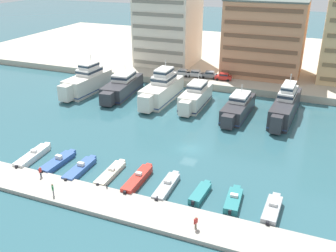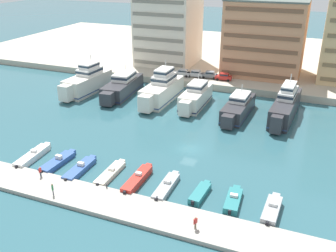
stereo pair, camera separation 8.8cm
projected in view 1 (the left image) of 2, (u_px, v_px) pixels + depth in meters
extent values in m
plane|color=#2D5B66|center=(189.00, 149.00, 63.56)|extent=(400.00, 400.00, 0.00)
cube|color=#BCB29E|center=(257.00, 57.00, 119.22)|extent=(180.00, 70.00, 1.64)
cube|color=#A8A399|center=(141.00, 211.00, 47.50)|extent=(120.00, 5.64, 0.56)
cube|color=silver|center=(88.00, 84.00, 89.91)|extent=(5.80, 14.01, 4.19)
cube|color=silver|center=(66.00, 93.00, 83.37)|extent=(2.81, 2.59, 3.56)
cube|color=#334C7F|center=(88.00, 89.00, 90.46)|extent=(5.86, 14.15, 0.24)
cube|color=white|center=(89.00, 71.00, 89.58)|extent=(4.16, 6.01, 1.52)
cube|color=#233342|center=(89.00, 70.00, 89.52)|extent=(4.21, 6.07, 0.55)
cube|color=white|center=(89.00, 65.00, 89.02)|extent=(3.24, 4.69, 1.23)
cube|color=#233342|center=(89.00, 65.00, 88.97)|extent=(3.29, 4.74, 0.44)
cylinder|color=silver|center=(91.00, 58.00, 89.10)|extent=(0.16, 0.16, 1.80)
cube|color=silver|center=(106.00, 79.00, 96.27)|extent=(4.14, 1.20, 0.20)
cube|color=#333338|center=(123.00, 87.00, 88.68)|extent=(6.18, 14.99, 3.29)
cube|color=#333338|center=(107.00, 99.00, 81.30)|extent=(2.92, 2.70, 2.80)
cube|color=#192347|center=(123.00, 92.00, 89.12)|extent=(6.24, 15.14, 0.24)
cube|color=white|center=(124.00, 76.00, 88.63)|extent=(4.37, 6.45, 1.61)
cube|color=#233342|center=(124.00, 75.00, 88.57)|extent=(4.42, 6.51, 0.58)
cylinder|color=silver|center=(125.00, 68.00, 88.74)|extent=(0.16, 0.16, 1.80)
cube|color=#333338|center=(135.00, 81.00, 95.75)|extent=(4.27, 1.25, 0.20)
cube|color=silver|center=(162.00, 92.00, 84.65)|extent=(5.10, 14.80, 4.07)
cube|color=silver|center=(146.00, 103.00, 77.50)|extent=(2.71, 2.47, 3.46)
cube|color=#334C7F|center=(162.00, 97.00, 85.19)|extent=(5.15, 14.95, 0.24)
cube|color=white|center=(164.00, 78.00, 84.41)|extent=(3.89, 6.25, 1.68)
cube|color=#233342|center=(164.00, 77.00, 84.34)|extent=(3.94, 6.31, 0.60)
cube|color=white|center=(164.00, 72.00, 83.78)|extent=(3.03, 4.87, 1.39)
cube|color=#233342|center=(164.00, 71.00, 83.72)|extent=(3.07, 4.92, 0.50)
cylinder|color=silver|center=(166.00, 64.00, 83.91)|extent=(0.16, 0.16, 1.80)
cube|color=silver|center=(175.00, 86.00, 91.60)|extent=(4.14, 0.97, 0.20)
cube|color=silver|center=(196.00, 98.00, 81.72)|extent=(4.20, 12.18, 3.53)
cube|color=silver|center=(185.00, 108.00, 75.73)|extent=(2.29, 2.08, 3.00)
cube|color=#192347|center=(196.00, 103.00, 82.19)|extent=(4.24, 12.30, 0.24)
cube|color=white|center=(197.00, 86.00, 81.47)|extent=(3.26, 5.12, 1.47)
cube|color=#233342|center=(197.00, 85.00, 81.41)|extent=(3.30, 5.17, 0.53)
cylinder|color=silver|center=(199.00, 77.00, 81.45)|extent=(0.16, 0.16, 1.80)
cube|color=silver|center=(204.00, 92.00, 87.58)|extent=(3.53, 0.91, 0.20)
cube|color=#333338|center=(238.00, 108.00, 76.79)|extent=(4.68, 13.56, 2.94)
cube|color=#333338|center=(228.00, 121.00, 70.42)|extent=(2.35, 2.15, 2.50)
cube|color=#334C7F|center=(238.00, 113.00, 77.18)|extent=(4.73, 13.70, 0.24)
cube|color=white|center=(240.00, 97.00, 76.75)|extent=(3.45, 5.76, 1.36)
cube|color=#233342|center=(240.00, 96.00, 76.69)|extent=(3.49, 5.82, 0.49)
cylinder|color=silver|center=(242.00, 88.00, 76.80)|extent=(0.16, 0.16, 1.80)
cube|color=#333338|center=(246.00, 100.00, 83.00)|extent=(3.53, 1.05, 0.20)
cube|color=#333338|center=(285.00, 108.00, 75.86)|extent=(4.85, 17.41, 3.85)
cube|color=#333338|center=(276.00, 124.00, 68.03)|extent=(2.20, 2.02, 3.28)
cube|color=#334C7F|center=(284.00, 113.00, 76.38)|extent=(4.90, 17.58, 0.24)
cube|color=white|center=(288.00, 93.00, 75.82)|extent=(3.40, 7.40, 1.54)
cube|color=#233342|center=(288.00, 92.00, 75.76)|extent=(3.44, 7.47, 0.56)
cube|color=white|center=(289.00, 87.00, 75.26)|extent=(2.65, 5.77, 1.21)
cube|color=#233342|center=(289.00, 86.00, 75.21)|extent=(2.69, 5.83, 0.44)
cylinder|color=silver|center=(291.00, 78.00, 75.53)|extent=(0.16, 0.16, 1.80)
cube|color=#333338|center=(292.00, 98.00, 83.68)|extent=(3.28, 1.10, 0.20)
cube|color=white|center=(32.00, 156.00, 60.12)|extent=(2.29, 7.52, 1.00)
cube|color=white|center=(47.00, 145.00, 63.64)|extent=(1.02, 0.86, 0.85)
cube|color=silver|center=(34.00, 151.00, 60.31)|extent=(1.01, 0.67, 0.43)
cube|color=#283847|center=(35.00, 150.00, 60.53)|extent=(0.88, 0.14, 0.26)
cube|color=black|center=(16.00, 167.00, 56.68)|extent=(0.38, 0.31, 0.60)
cube|color=#33569E|center=(57.00, 162.00, 58.52)|extent=(2.16, 6.68, 0.83)
cube|color=#33569E|center=(72.00, 152.00, 61.58)|extent=(1.08, 0.90, 0.71)
cube|color=silver|center=(59.00, 157.00, 58.64)|extent=(1.07, 0.64, 0.60)
cube|color=#283847|center=(60.00, 156.00, 58.83)|extent=(0.95, 0.12, 0.36)
cube|color=black|center=(42.00, 172.00, 55.56)|extent=(0.37, 0.29, 0.60)
cube|color=#33569E|center=(79.00, 169.00, 56.60)|extent=(1.97, 6.77, 0.81)
cube|color=#33569E|center=(92.00, 158.00, 59.79)|extent=(1.02, 0.84, 0.69)
cube|color=silver|center=(81.00, 164.00, 56.76)|extent=(1.02, 0.62, 0.52)
cube|color=#283847|center=(82.00, 163.00, 56.97)|extent=(0.91, 0.10, 0.31)
cube|color=black|center=(66.00, 180.00, 53.51)|extent=(0.37, 0.29, 0.60)
cube|color=beige|center=(110.00, 174.00, 55.55)|extent=(1.84, 6.82, 0.72)
cube|color=beige|center=(122.00, 162.00, 58.73)|extent=(0.96, 0.79, 0.61)
cube|color=silver|center=(112.00, 169.00, 55.76)|extent=(0.96, 0.62, 0.37)
cube|color=#283847|center=(112.00, 168.00, 55.97)|extent=(0.86, 0.09, 0.22)
cube|color=black|center=(98.00, 185.00, 52.44)|extent=(0.36, 0.29, 0.60)
cube|color=red|center=(137.00, 180.00, 53.69)|extent=(1.62, 7.22, 1.06)
cube|color=red|center=(149.00, 167.00, 57.02)|extent=(0.89, 0.73, 0.90)
cube|color=silver|center=(139.00, 174.00, 53.85)|extent=(0.89, 0.60, 0.41)
cube|color=#283847|center=(140.00, 172.00, 54.06)|extent=(0.81, 0.08, 0.24)
cube|color=black|center=(125.00, 193.00, 50.42)|extent=(0.36, 0.28, 0.60)
cube|color=#9EA3A8|center=(166.00, 187.00, 52.19)|extent=(1.79, 6.79, 0.83)
cube|color=#9EA3A8|center=(175.00, 174.00, 55.36)|extent=(0.95, 0.78, 0.71)
cube|color=silver|center=(167.00, 181.00, 52.37)|extent=(0.95, 0.61, 0.43)
cube|color=#283847|center=(168.00, 180.00, 52.58)|extent=(0.86, 0.09, 0.26)
cube|color=black|center=(156.00, 200.00, 49.10)|extent=(0.36, 0.28, 0.60)
cube|color=teal|center=(200.00, 194.00, 50.76)|extent=(1.89, 4.96, 0.84)
cube|color=teal|center=(207.00, 184.00, 53.02)|extent=(0.91, 0.76, 0.71)
cube|color=black|center=(193.00, 203.00, 48.55)|extent=(0.38, 0.30, 0.60)
cube|color=teal|center=(233.00, 201.00, 49.26)|extent=(2.16, 5.32, 0.83)
cube|color=teal|center=(237.00, 189.00, 51.84)|extent=(1.06, 0.89, 0.71)
cube|color=silver|center=(234.00, 195.00, 49.36)|extent=(1.04, 0.66, 0.36)
cube|color=#283847|center=(234.00, 194.00, 49.58)|extent=(0.92, 0.14, 0.22)
cube|color=black|center=(230.00, 212.00, 46.79)|extent=(0.38, 0.30, 0.60)
cube|color=#9EA3A8|center=(272.00, 211.00, 47.09)|extent=(2.04, 5.77, 1.10)
cube|color=#9EA3A8|center=(276.00, 197.00, 49.77)|extent=(1.03, 0.86, 0.93)
cube|color=silver|center=(273.00, 204.00, 47.13)|extent=(1.02, 0.64, 0.42)
cube|color=#283847|center=(273.00, 202.00, 47.34)|extent=(0.91, 0.11, 0.25)
cube|color=black|center=(267.00, 224.00, 44.50)|extent=(0.37, 0.29, 0.60)
cube|color=#B7BCC1|center=(182.00, 73.00, 96.96)|extent=(4.15, 1.82, 0.80)
cube|color=#B7BCC1|center=(183.00, 71.00, 96.61)|extent=(2.14, 1.62, 0.68)
cube|color=#1E2833|center=(183.00, 71.00, 96.61)|extent=(2.10, 1.64, 0.37)
cylinder|color=black|center=(176.00, 75.00, 96.83)|extent=(0.65, 0.24, 0.64)
cylinder|color=black|center=(178.00, 74.00, 98.28)|extent=(0.65, 0.24, 0.64)
cylinder|color=black|center=(186.00, 76.00, 95.97)|extent=(0.65, 0.24, 0.64)
cylinder|color=black|center=(188.00, 75.00, 97.43)|extent=(0.65, 0.24, 0.64)
cube|color=#B7BCC1|center=(195.00, 74.00, 96.17)|extent=(4.20, 1.94, 0.80)
cube|color=#B7BCC1|center=(196.00, 72.00, 95.83)|extent=(2.19, 1.68, 0.68)
cube|color=#1E2833|center=(196.00, 72.00, 95.83)|extent=(2.15, 1.70, 0.37)
cylinder|color=black|center=(189.00, 76.00, 95.99)|extent=(0.65, 0.26, 0.64)
cylinder|color=black|center=(191.00, 74.00, 97.46)|extent=(0.65, 0.26, 0.64)
cylinder|color=black|center=(199.00, 77.00, 95.21)|extent=(0.65, 0.26, 0.64)
cylinder|color=black|center=(201.00, 75.00, 96.68)|extent=(0.65, 0.26, 0.64)
cube|color=slate|center=(209.00, 75.00, 95.30)|extent=(4.22, 2.00, 0.80)
cube|color=slate|center=(210.00, 73.00, 94.96)|extent=(2.21, 1.71, 0.68)
cube|color=#1E2833|center=(210.00, 73.00, 94.96)|extent=(2.17, 1.72, 0.37)
cylinder|color=black|center=(203.00, 77.00, 95.10)|extent=(0.65, 0.27, 0.64)
cylinder|color=black|center=(205.00, 76.00, 96.58)|extent=(0.65, 0.27, 0.64)
cylinder|color=black|center=(214.00, 78.00, 94.36)|extent=(0.65, 0.27, 0.64)
cylinder|color=black|center=(215.00, 76.00, 95.83)|extent=(0.65, 0.27, 0.64)
cube|color=red|center=(223.00, 77.00, 93.75)|extent=(4.19, 1.93, 0.80)
cube|color=red|center=(224.00, 75.00, 93.41)|extent=(2.18, 1.68, 0.68)
cube|color=#1E2833|center=(224.00, 75.00, 93.41)|extent=(2.14, 1.69, 0.37)
cylinder|color=black|center=(217.00, 79.00, 93.58)|extent=(0.65, 0.26, 0.64)
cylinder|color=black|center=(219.00, 77.00, 95.05)|extent=(0.65, 0.26, 0.64)
cylinder|color=black|center=(228.00, 80.00, 92.79)|extent=(0.65, 0.26, 0.64)
cylinder|color=black|center=(229.00, 78.00, 94.26)|extent=(0.65, 0.26, 0.64)
cube|color=silver|center=(168.00, 23.00, 105.30)|extent=(15.66, 15.23, 22.59)
cube|color=gray|center=(158.00, 63.00, 102.74)|extent=(14.41, 0.24, 0.90)
cube|color=gray|center=(158.00, 52.00, 101.41)|extent=(14.41, 0.24, 0.90)
cube|color=gray|center=(158.00, 40.00, 100.09)|extent=(14.41, 0.24, 0.90)
cube|color=gray|center=(157.00, 27.00, 98.77)|extent=(14.41, 0.24, 0.90)
cube|color=gray|center=(157.00, 15.00, 97.45)|extent=(14.41, 0.24, 0.90)
cube|color=gray|center=(157.00, 2.00, 96.13)|extent=(14.41, 0.24, 0.90)
cube|color=tan|center=(265.00, 38.00, 96.36)|extent=(19.30, 16.38, 18.67)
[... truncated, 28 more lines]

